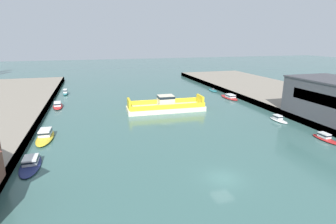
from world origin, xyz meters
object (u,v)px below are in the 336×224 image
(chain_ferry, at_px, (166,106))
(moored_boat_mid_right, at_px, (31,163))
(moored_boat_near_right, at_px, (66,92))
(moored_boat_upstream_a, at_px, (230,97))
(moored_boat_near_left, at_px, (45,136))
(moored_boat_far_right, at_px, (213,90))
(moored_boat_mid_left, at_px, (325,138))
(moored_boat_upstream_b, at_px, (278,119))
(moored_boat_far_left, at_px, (58,105))

(chain_ferry, height_order, moored_boat_mid_right, chain_ferry)
(moored_boat_near_right, height_order, moored_boat_upstream_a, moored_boat_near_right)
(chain_ferry, relative_size, moored_boat_near_left, 2.22)
(moored_boat_far_right, bearing_deg, moored_boat_upstream_a, -91.26)
(moored_boat_near_right, distance_m, moored_boat_mid_left, 69.42)
(moored_boat_mid_left, xyz_separation_m, moored_boat_far_right, (0.67, 45.18, -0.24))
(moored_boat_far_right, bearing_deg, moored_boat_near_left, -146.01)
(moored_boat_near_left, relative_size, moored_boat_upstream_b, 1.67)
(moored_boat_near_left, relative_size, moored_boat_far_left, 1.05)
(chain_ferry, bearing_deg, moored_boat_mid_right, -138.56)
(moored_boat_mid_right, distance_m, moored_boat_upstream_a, 55.42)
(moored_boat_upstream_b, bearing_deg, moored_boat_mid_right, -170.11)
(moored_boat_near_right, relative_size, moored_boat_mid_right, 0.68)
(chain_ferry, distance_m, moored_boat_mid_left, 33.17)
(chain_ferry, distance_m, moored_boat_near_left, 27.59)
(moored_boat_mid_left, bearing_deg, moored_boat_mid_right, 175.69)
(moored_boat_far_left, height_order, moored_boat_upstream_b, moored_boat_far_left)
(moored_boat_mid_right, height_order, moored_boat_far_left, moored_boat_far_left)
(moored_boat_upstream_a, relative_size, moored_boat_upstream_b, 1.64)
(chain_ferry, xyz_separation_m, moored_boat_upstream_b, (20.40, -14.35, -0.68))
(moored_boat_mid_left, xyz_separation_m, moored_boat_upstream_a, (0.41, 33.58, 0.03))
(moored_boat_far_left, xyz_separation_m, moored_boat_upstream_b, (45.54, -25.10, -0.08))
(moored_boat_mid_right, distance_m, moored_boat_upstream_b, 46.37)
(chain_ferry, distance_m, moored_boat_upstream_b, 24.95)
(moored_boat_near_right, relative_size, moored_boat_upstream_a, 0.61)
(moored_boat_near_right, height_order, moored_boat_mid_right, moored_boat_near_right)
(moored_boat_near_right, distance_m, moored_boat_upstream_b, 60.88)
(moored_boat_far_left, bearing_deg, moored_boat_far_right, 10.49)
(moored_boat_mid_right, bearing_deg, moored_boat_upstream_b, 9.89)
(moored_boat_upstream_a, bearing_deg, moored_boat_upstream_b, -92.19)
(chain_ferry, height_order, moored_boat_upstream_b, chain_ferry)
(chain_ferry, height_order, moored_boat_far_right, chain_ferry)
(moored_boat_near_right, relative_size, moored_boat_far_right, 0.81)
(moored_boat_near_right, xyz_separation_m, moored_boat_far_left, (-0.66, -16.05, -0.12))
(moored_boat_mid_left, distance_m, moored_boat_far_left, 58.73)
(chain_ferry, bearing_deg, moored_boat_upstream_a, 20.12)
(moored_boat_far_right, height_order, moored_boat_upstream_a, moored_boat_upstream_a)
(moored_boat_mid_left, height_order, moored_boat_mid_right, moored_boat_mid_left)
(moored_boat_near_left, xyz_separation_m, moored_boat_far_left, (-0.25, 22.64, -0.05))
(moored_boat_far_right, height_order, moored_boat_upstream_b, moored_boat_upstream_b)
(chain_ferry, relative_size, moored_boat_mid_right, 2.53)
(moored_boat_far_left, distance_m, moored_boat_upstream_a, 46.48)
(moored_boat_upstream_b, bearing_deg, chain_ferry, 144.87)
(moored_boat_near_left, distance_m, moored_boat_mid_right, 10.43)
(moored_boat_upstream_a, height_order, moored_boat_upstream_b, moored_boat_upstream_a)
(chain_ferry, xyz_separation_m, moored_boat_upstream_a, (21.25, 7.78, -0.66))
(moored_boat_mid_left, distance_m, moored_boat_mid_right, 46.25)
(moored_boat_near_left, relative_size, moored_boat_near_right, 1.68)
(moored_boat_near_left, xyz_separation_m, moored_boat_mid_left, (45.73, -13.90, -0.14))
(moored_boat_mid_left, bearing_deg, moored_boat_near_left, 163.09)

